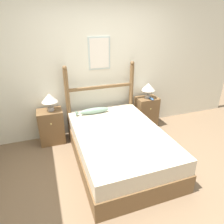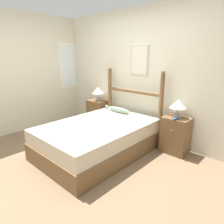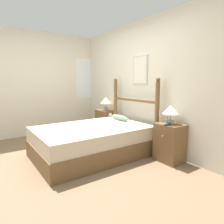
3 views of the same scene
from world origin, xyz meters
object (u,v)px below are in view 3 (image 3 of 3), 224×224
Objects in this scene: table_lamp_left at (106,101)px; table_lamp_right at (171,110)px; nightstand_right at (170,143)px; fish_pillow at (119,117)px; model_boat at (167,124)px; nightstand_left at (105,123)px; bed at (93,141)px.

table_lamp_left is 1.94m from table_lamp_right.
nightstand_right is 1.03× the size of fish_pillow.
model_boat is 1.24m from fish_pillow.
nightstand_left is 1.97m from nightstand_right.
table_lamp_left is 0.80m from fish_pillow.
table_lamp_right reaches higher than fish_pillow.
nightstand_left is 0.55m from table_lamp_left.
table_lamp_right is at bearing -0.11° from table_lamp_left.
table_lamp_left and table_lamp_right have the same top height.
table_lamp_left is 1.00× the size of table_lamp_right.
fish_pillow is at bearing -173.04° from table_lamp_right.
fish_pillow is (0.73, -0.15, -0.28)m from table_lamp_left.
bed is 1.35m from nightstand_left.
bed is at bearing -137.01° from nightstand_right.
nightstand_left is 1.00× the size of nightstand_right.
bed is 3.14× the size of nightstand_right.
fish_pillow is (0.76, -0.16, 0.27)m from nightstand_left.
fish_pillow reaches higher than nightstand_right.
model_boat reaches higher than nightstand_left.
table_lamp_right is 0.51× the size of fish_pillow.
model_boat is at bearing 2.17° from fish_pillow.
table_lamp_left reaches higher than nightstand_right.
table_lamp_left reaches higher than nightstand_left.
nightstand_left is 2.05m from table_lamp_right.
table_lamp_right is 0.23m from model_boat.
model_boat is (1.97, -0.10, -0.21)m from table_lamp_left.
nightstand_left reaches higher than bed.
table_lamp_left is (-1.94, -0.01, 0.55)m from nightstand_right.
table_lamp_left is at bearing 136.16° from bed.
nightstand_right is at bearing 0.16° from table_lamp_left.
bed is 1.36m from model_boat.
fish_pillow is (-0.22, 0.76, 0.33)m from bed.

